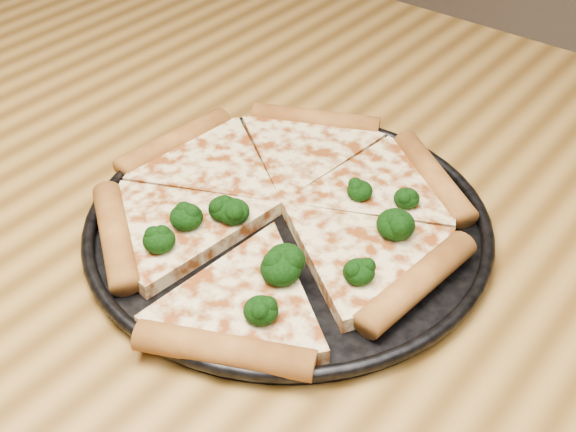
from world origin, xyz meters
The scene contains 4 objects.
dining_table centered at (0.00, 0.00, 0.66)m, with size 1.20×0.90×0.75m.
pizza_pan centered at (-0.02, -0.01, 0.76)m, with size 0.33×0.33×0.02m.
pizza centered at (-0.03, 0.00, 0.77)m, with size 0.30×0.34×0.02m.
broccoli_florets centered at (0.01, -0.04, 0.78)m, with size 0.17×0.19×0.02m.
Camera 1 is at (0.28, -0.39, 1.15)m, focal length 48.22 mm.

